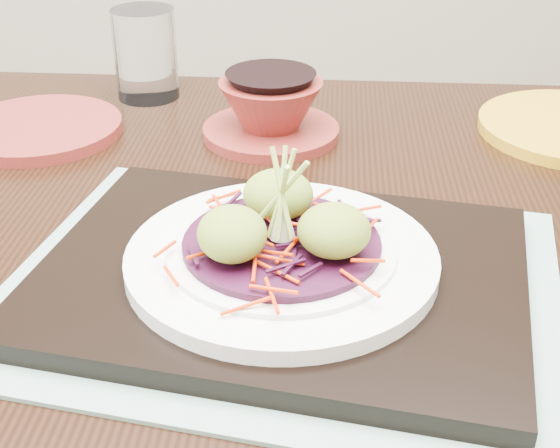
{
  "coord_description": "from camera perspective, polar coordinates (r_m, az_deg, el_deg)",
  "views": [
    {
      "loc": [
        -0.06,
        -0.61,
        1.12
      ],
      "look_at": [
        -0.03,
        -0.08,
        0.82
      ],
      "focal_mm": 50.0,
      "sensor_mm": 36.0,
      "label": 1
    }
  ],
  "objects": [
    {
      "name": "placemat",
      "position": [
        0.62,
        0.12,
        -4.52
      ],
      "size": [
        0.51,
        0.45,
        0.0
      ],
      "primitive_type": "cube",
      "rotation": [
        0.0,
        0.0,
        -0.3
      ],
      "color": "gray",
      "rests_on": "dining_table"
    },
    {
      "name": "white_plate",
      "position": [
        0.6,
        0.12,
        -2.43
      ],
      "size": [
        0.24,
        0.24,
        0.02
      ],
      "color": "white",
      "rests_on": "serving_tray"
    },
    {
      "name": "scallion_garnish",
      "position": [
        0.58,
        0.13,
        1.98
      ],
      "size": [
        0.06,
        0.06,
        0.08
      ],
      "primitive_type": null,
      "color": "#91B548",
      "rests_on": "cabbage_bed"
    },
    {
      "name": "dining_table",
      "position": [
        0.75,
        -1.71,
        -7.29
      ],
      "size": [
        1.34,
        0.98,
        0.77
      ],
      "rotation": [
        0.0,
        0.0,
        -0.14
      ],
      "color": "black",
      "rests_on": "ground"
    },
    {
      "name": "terracotta_side_plate",
      "position": [
        0.93,
        -17.21,
        6.7
      ],
      "size": [
        0.22,
        0.22,
        0.01
      ],
      "primitive_type": "cylinder",
      "rotation": [
        0.0,
        0.0,
        0.19
      ],
      "color": "maroon",
      "rests_on": "dining_table"
    },
    {
      "name": "carrot_julienne",
      "position": [
        0.59,
        0.13,
        -0.81
      ],
      "size": [
        0.19,
        0.19,
        0.01
      ],
      "primitive_type": null,
      "color": "red",
      "rests_on": "cabbage_bed"
    },
    {
      "name": "terracotta_bowl_set",
      "position": [
        0.87,
        -0.67,
        8.18
      ],
      "size": [
        0.16,
        0.16,
        0.06
      ],
      "rotation": [
        0.0,
        0.0,
        -0.02
      ],
      "color": "maroon",
      "rests_on": "dining_table"
    },
    {
      "name": "water_glass",
      "position": [
        1.0,
        -9.81,
        12.16
      ],
      "size": [
        0.09,
        0.09,
        0.11
      ],
      "primitive_type": "cylinder",
      "rotation": [
        0.0,
        0.0,
        0.16
      ],
      "color": "white",
      "rests_on": "dining_table"
    },
    {
      "name": "serving_tray",
      "position": [
        0.61,
        0.12,
        -3.73
      ],
      "size": [
        0.44,
        0.38,
        0.02
      ],
      "primitive_type": "cube",
      "rotation": [
        0.0,
        0.0,
        -0.3
      ],
      "color": "black",
      "rests_on": "placemat"
    },
    {
      "name": "cabbage_bed",
      "position": [
        0.6,
        0.13,
        -1.43
      ],
      "size": [
        0.15,
        0.15,
        0.01
      ],
      "primitive_type": "cylinder",
      "color": "#300921",
      "rests_on": "white_plate"
    },
    {
      "name": "guacamole_scoops",
      "position": [
        0.59,
        0.13,
        0.35
      ],
      "size": [
        0.13,
        0.12,
        0.04
      ],
      "color": "olive",
      "rests_on": "cabbage_bed"
    }
  ]
}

